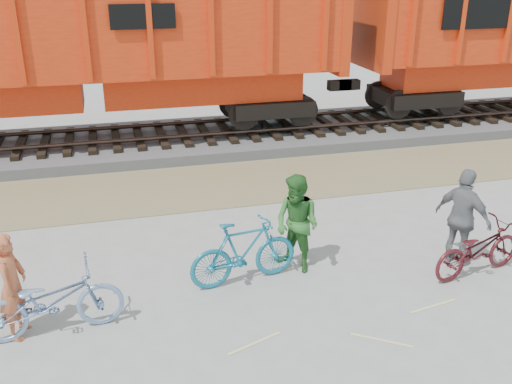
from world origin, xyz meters
TOP-DOWN VIEW (x-y plane):
  - ground at (0.00, 0.00)m, footprint 120.00×120.00m
  - gravel_strip at (0.00, 5.50)m, footprint 120.00×3.00m
  - ballast_bed at (0.00, 9.00)m, footprint 120.00×4.00m
  - track at (0.00, 9.00)m, footprint 120.00×2.60m
  - hopper_car_center at (-3.10, 9.00)m, footprint 14.00×3.13m
  - bicycle_blue at (-3.78, 0.21)m, footprint 2.11×0.89m
  - bicycle_teal at (-0.74, 0.91)m, footprint 1.96×0.82m
  - bicycle_maroon at (3.23, 0.13)m, footprint 1.94×0.99m
  - person_solo at (-4.28, 0.31)m, footprint 0.49×0.66m
  - person_man at (0.26, 1.11)m, footprint 1.03×1.08m
  - person_woman at (3.13, 0.53)m, footprint 0.86×1.15m

SIDE VIEW (x-z plane):
  - ground at x=0.00m, z-range 0.00..0.00m
  - gravel_strip at x=0.00m, z-range 0.00..0.02m
  - ballast_bed at x=0.00m, z-range 0.00..0.30m
  - track at x=0.00m, z-range 0.35..0.59m
  - bicycle_maroon at x=3.23m, z-range 0.00..0.97m
  - bicycle_blue at x=-3.78m, z-range 0.00..1.08m
  - bicycle_teal at x=-0.74m, z-range 0.00..1.14m
  - person_solo at x=-4.28m, z-range 0.00..1.64m
  - person_man at x=0.26m, z-range 0.00..1.76m
  - person_woman at x=3.13m, z-range 0.00..1.81m
  - hopper_car_center at x=-3.10m, z-range 0.68..5.33m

